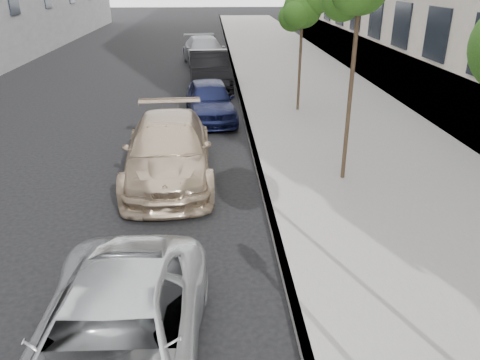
{
  "coord_description": "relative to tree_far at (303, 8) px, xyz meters",
  "views": [
    {
      "loc": [
        -0.02,
        -2.6,
        4.78
      ],
      "look_at": [
        0.43,
        4.87,
        1.5
      ],
      "focal_mm": 35.0,
      "sensor_mm": 36.0,
      "label": 1
    }
  ],
  "objects": [
    {
      "name": "sidewalk",
      "position": [
        1.07,
        9.5,
        -3.67
      ],
      "size": [
        6.4,
        72.0,
        0.14
      ],
      "primitive_type": "cube",
      "color": "gray",
      "rests_on": "ground"
    },
    {
      "name": "curb",
      "position": [
        -2.05,
        9.5,
        -3.67
      ],
      "size": [
        0.15,
        72.0,
        0.14
      ],
      "primitive_type": "cube",
      "color": "#9E9B93",
      "rests_on": "ground"
    },
    {
      "name": "tree_far",
      "position": [
        0.0,
        0.0,
        0.0
      ],
      "size": [
        1.7,
        1.5,
        4.44
      ],
      "color": "#38281C",
      "rests_on": "sidewalk"
    },
    {
      "name": "minivan",
      "position": [
        -4.52,
        -12.64,
        -3.09
      ],
      "size": [
        2.27,
        4.72,
        1.3
      ],
      "primitive_type": "imported",
      "rotation": [
        0.0,
        0.0,
        -0.03
      ],
      "color": "silver",
      "rests_on": "ground"
    },
    {
      "name": "suv",
      "position": [
        -4.38,
        -5.92,
        -2.98
      ],
      "size": [
        2.38,
        5.33,
        1.52
      ],
      "primitive_type": "imported",
      "rotation": [
        0.0,
        0.0,
        0.05
      ],
      "color": "tan",
      "rests_on": "ground"
    },
    {
      "name": "sedan_blue",
      "position": [
        -3.33,
        -0.65,
        -3.04
      ],
      "size": [
        2.01,
        4.24,
        1.4
      ],
      "primitive_type": "imported",
      "rotation": [
        0.0,
        0.0,
        0.09
      ],
      "color": "#101436",
      "rests_on": "ground"
    },
    {
      "name": "sedan_black",
      "position": [
        -3.33,
        4.51,
        -2.91
      ],
      "size": [
        2.06,
        5.1,
        1.65
      ],
      "primitive_type": "imported",
      "rotation": [
        0.0,
        0.0,
        0.06
      ],
      "color": "black",
      "rests_on": "ground"
    },
    {
      "name": "sedan_rear",
      "position": [
        -3.61,
        10.47,
        -2.95
      ],
      "size": [
        2.94,
        5.68,
        1.58
      ],
      "primitive_type": "imported",
      "rotation": [
        0.0,
        0.0,
        0.14
      ],
      "color": "gray",
      "rests_on": "ground"
    }
  ]
}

